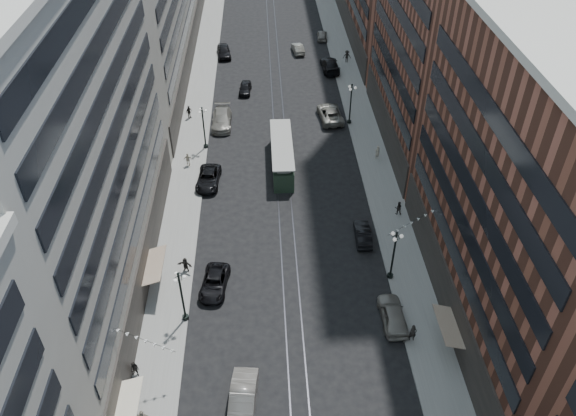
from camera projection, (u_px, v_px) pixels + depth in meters
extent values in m
plane|color=black|center=(279.00, 125.00, 73.28)|extent=(220.00, 220.00, 0.00)
cube|color=gray|center=(200.00, 91.00, 80.58)|extent=(4.00, 180.00, 0.15)
cube|color=gray|center=(352.00, 88.00, 81.43)|extent=(4.00, 180.00, 0.15)
cube|color=#2D2D33|center=(272.00, 90.00, 81.02)|extent=(0.12, 180.00, 0.02)
cube|color=#2D2D33|center=(281.00, 90.00, 81.07)|extent=(0.12, 180.00, 0.02)
cube|color=gray|center=(68.00, 153.00, 42.84)|extent=(8.00, 36.00, 28.00)
cube|color=brown|center=(523.00, 200.00, 41.53)|extent=(8.00, 30.00, 24.00)
cylinder|color=black|center=(186.00, 317.00, 47.87)|extent=(0.56, 0.56, 0.30)
cylinder|color=black|center=(182.00, 298.00, 46.33)|extent=(0.18, 0.18, 5.20)
sphere|color=black|center=(178.00, 274.00, 44.57)|extent=(0.24, 0.24, 0.24)
sphere|color=white|center=(184.00, 277.00, 44.84)|extent=(0.36, 0.36, 0.36)
sphere|color=white|center=(176.00, 274.00, 45.11)|extent=(0.36, 0.36, 0.36)
sphere|color=white|center=(175.00, 281.00, 44.51)|extent=(0.36, 0.36, 0.36)
cylinder|color=black|center=(206.00, 146.00, 68.85)|extent=(0.56, 0.56, 0.30)
cylinder|color=black|center=(204.00, 129.00, 67.31)|extent=(0.18, 0.18, 5.20)
sphere|color=black|center=(202.00, 108.00, 65.55)|extent=(0.24, 0.24, 0.24)
sphere|color=white|center=(206.00, 111.00, 65.82)|extent=(0.36, 0.36, 0.36)
sphere|color=white|center=(200.00, 110.00, 66.10)|extent=(0.36, 0.36, 0.36)
sphere|color=white|center=(200.00, 113.00, 65.49)|extent=(0.36, 0.36, 0.36)
cylinder|color=black|center=(390.00, 276.00, 51.69)|extent=(0.56, 0.56, 0.30)
cylinder|color=black|center=(393.00, 256.00, 50.15)|extent=(0.18, 0.18, 5.20)
sphere|color=black|center=(397.00, 233.00, 48.39)|extent=(0.24, 0.24, 0.24)
sphere|color=white|center=(402.00, 236.00, 48.66)|extent=(0.36, 0.36, 0.36)
sphere|color=white|center=(393.00, 233.00, 48.94)|extent=(0.36, 0.36, 0.36)
sphere|color=white|center=(395.00, 239.00, 48.33)|extent=(0.36, 0.36, 0.36)
cylinder|color=black|center=(349.00, 122.00, 73.45)|extent=(0.56, 0.56, 0.30)
cylinder|color=black|center=(350.00, 105.00, 71.91)|extent=(0.18, 0.18, 5.20)
sphere|color=black|center=(352.00, 85.00, 70.15)|extent=(0.24, 0.24, 0.24)
sphere|color=white|center=(355.00, 88.00, 70.42)|extent=(0.36, 0.36, 0.36)
sphere|color=white|center=(350.00, 87.00, 70.70)|extent=(0.36, 0.36, 0.36)
sphere|color=white|center=(350.00, 89.00, 70.09)|extent=(0.36, 0.36, 0.36)
cube|color=#223525|center=(282.00, 157.00, 65.38)|extent=(2.26, 10.84, 2.35)
cube|color=gray|center=(282.00, 147.00, 64.47)|extent=(1.45, 9.93, 0.54)
cube|color=gray|center=(282.00, 144.00, 64.25)|extent=(2.44, 11.02, 0.14)
cylinder|color=black|center=(284.00, 184.00, 62.76)|extent=(2.08, 0.63, 0.63)
cylinder|color=black|center=(281.00, 145.00, 69.08)|extent=(2.08, 0.63, 0.63)
imported|color=black|center=(214.00, 283.00, 50.46)|extent=(2.89, 5.16, 1.36)
imported|color=gray|center=(393.00, 314.00, 47.39)|extent=(2.04, 4.95, 1.68)
imported|color=black|center=(135.00, 369.00, 43.06)|extent=(0.82, 0.56, 1.53)
imported|color=black|center=(208.00, 178.00, 62.85)|extent=(2.82, 5.43, 1.46)
imported|color=slate|center=(222.00, 119.00, 72.79)|extent=(2.51, 6.11, 1.77)
imported|color=black|center=(224.00, 51.00, 89.62)|extent=(2.60, 5.17, 1.69)
imported|color=black|center=(363.00, 234.00, 55.60)|extent=(1.61, 4.27, 1.39)
imported|color=slate|center=(330.00, 113.00, 74.04)|extent=(3.35, 6.31, 1.69)
imported|color=black|center=(330.00, 65.00, 85.61)|extent=(2.72, 6.16, 1.76)
imported|color=black|center=(245.00, 88.00, 80.04)|extent=(1.97, 4.16, 1.37)
imported|color=slate|center=(298.00, 48.00, 90.85)|extent=(2.05, 4.42, 1.40)
imported|color=black|center=(185.00, 265.00, 51.90)|extent=(1.49, 0.84, 1.55)
imported|color=beige|center=(188.00, 159.00, 65.38)|extent=(0.96, 0.45, 1.63)
imported|color=black|center=(398.00, 208.00, 58.42)|extent=(0.81, 0.51, 1.57)
imported|color=#ADA58F|center=(377.00, 152.00, 66.46)|extent=(0.75, 0.65, 1.75)
imported|color=black|center=(347.00, 56.00, 87.49)|extent=(1.25, 0.55, 1.91)
imported|color=slate|center=(243.00, 401.00, 41.00)|extent=(2.39, 5.52, 1.77)
imported|color=gray|center=(322.00, 35.00, 95.18)|extent=(1.97, 4.21, 1.39)
imported|color=black|center=(413.00, 333.00, 45.70)|extent=(0.63, 0.44, 1.67)
imported|color=black|center=(189.00, 112.00, 73.96)|extent=(1.05, 1.08, 1.76)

